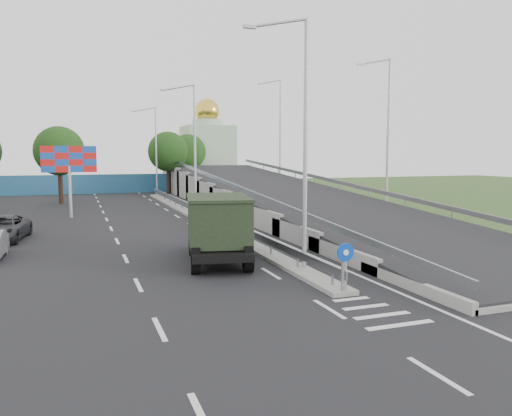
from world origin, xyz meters
name	(u,v)px	position (x,y,z in m)	size (l,w,h in m)	color
ground	(380,315)	(0.00, 0.00, 0.00)	(160.00, 160.00, 0.00)	#2D4C1E
road_surface	(167,229)	(-3.00, 20.00, 0.00)	(26.00, 90.00, 0.04)	black
median	(198,218)	(0.00, 24.00, 0.10)	(1.00, 44.00, 0.20)	gray
overpass_ramp	(289,193)	(7.50, 24.00, 1.75)	(10.00, 50.00, 3.50)	gray
median_guardrail	(198,209)	(0.00, 24.00, 0.75)	(0.09, 44.00, 0.71)	gray
sign_bollard	(344,267)	(0.00, 2.17, 1.03)	(0.64, 0.23, 1.67)	black
lamp_post_near	(301,131)	(0.11, 6.00, 5.81)	(2.74, 0.18, 10.08)	#B2B5B7
lamp_post_mid	(193,142)	(0.11, 26.00, 5.81)	(2.74, 0.18, 10.08)	#B2B5B7
lamp_post_far	(154,146)	(0.11, 46.00, 5.81)	(2.74, 0.18, 10.08)	#B2B5B7
blue_wall	(115,184)	(-4.00, 52.00, 1.20)	(30.00, 0.50, 2.40)	#256A87
church	(208,151)	(10.00, 60.00, 5.31)	(7.00, 7.00, 13.80)	#B2CCAD
billboard	(69,163)	(-9.00, 28.00, 4.19)	(4.00, 0.24, 5.50)	#B2B5B7
tree_left_mid	(59,151)	(-10.00, 40.00, 5.18)	(4.80, 4.80, 7.60)	black
tree_median_far	(168,152)	(2.00, 48.00, 5.18)	(4.80, 4.80, 7.60)	black
tree_ramp_far	(188,152)	(6.00, 55.00, 5.18)	(4.80, 4.80, 7.60)	black
dump_truck	(217,224)	(-2.51, 9.47, 1.68)	(3.75, 7.22, 3.03)	black
parked_car_c	(1,229)	(-12.59, 18.38, 0.71)	(2.37, 5.13, 1.43)	#2E2F33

